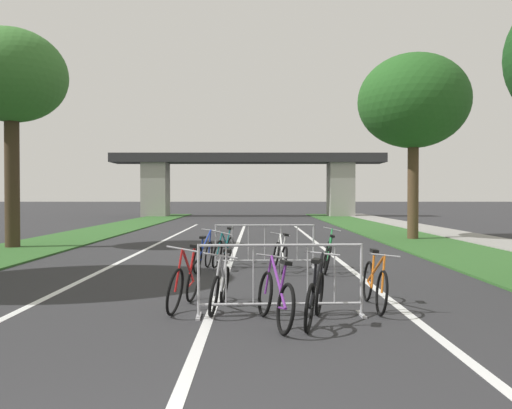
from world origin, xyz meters
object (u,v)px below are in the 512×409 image
object	(u,v)px
crowd_barrier_nearest	(282,280)
bicycle_blue_4	(205,255)
bicycle_green_5	(329,256)
crowd_barrier_second	(267,246)
bicycle_red_7	(187,283)
bicycle_silver_2	(222,287)
bicycle_white_8	(282,256)
bicycle_teal_0	(225,251)
tree_left_cypress_far	(14,78)
bicycle_orange_1	(376,284)
bicycle_black_3	(317,297)
bicycle_purple_6	(277,298)
tree_right_oak_near	(415,102)

from	to	relation	value
crowd_barrier_nearest	bicycle_blue_4	world-z (taller)	crowd_barrier_nearest
crowd_barrier_nearest	bicycle_green_5	world-z (taller)	crowd_barrier_nearest
bicycle_blue_4	crowd_barrier_second	bearing A→B (deg)	25.93
bicycle_green_5	bicycle_red_7	world-z (taller)	bicycle_red_7
bicycle_silver_2	bicycle_white_8	distance (m)	4.23
bicycle_teal_0	tree_left_cypress_far	bearing A→B (deg)	-18.68
bicycle_orange_1	bicycle_red_7	distance (m)	2.93
crowd_barrier_nearest	bicycle_silver_2	bearing A→B (deg)	154.63
bicycle_black_3	bicycle_green_5	bearing A→B (deg)	94.45
tree_left_cypress_far	bicycle_purple_6	xyz separation A→B (m)	(8.32, -10.18, -5.26)
tree_right_oak_near	bicycle_green_5	size ratio (longest dim) A/B	4.29
bicycle_black_3	bicycle_blue_4	bearing A→B (deg)	126.18
crowd_barrier_second	bicycle_orange_1	bearing A→B (deg)	-69.96
crowd_barrier_second	bicycle_black_3	distance (m)	5.49
crowd_barrier_nearest	bicycle_teal_0	world-z (taller)	crowd_barrier_nearest
tree_right_oak_near	bicycle_orange_1	xyz separation A→B (m)	(-4.37, -12.49, -5.07)
crowd_barrier_second	crowd_barrier_nearest	bearing A→B (deg)	-88.35
bicycle_black_3	bicycle_blue_4	distance (m)	5.41
bicycle_orange_1	bicycle_silver_2	xyz separation A→B (m)	(-2.39, -0.13, -0.03)
bicycle_teal_0	bicycle_black_3	xyz separation A→B (m)	(1.61, -5.83, -0.02)
crowd_barrier_second	bicycle_black_3	world-z (taller)	crowd_barrier_second
tree_left_cypress_far	bicycle_blue_4	bearing A→B (deg)	-36.69
crowd_barrier_nearest	bicycle_red_7	bearing A→B (deg)	160.55
tree_left_cypress_far	bicycle_orange_1	xyz separation A→B (m)	(9.90, -9.12, -5.25)
bicycle_blue_4	bicycle_green_5	xyz separation A→B (m)	(2.86, -0.16, 0.00)
bicycle_purple_6	bicycle_white_8	distance (m)	5.02
bicycle_blue_4	bicycle_green_5	size ratio (longest dim) A/B	0.98
bicycle_orange_1	bicycle_white_8	size ratio (longest dim) A/B	1.02
bicycle_blue_4	bicycle_white_8	world-z (taller)	bicycle_blue_4
bicycle_green_5	bicycle_silver_2	bearing A→B (deg)	-112.58
tree_left_cypress_far	tree_right_oak_near	world-z (taller)	tree_right_oak_near
crowd_barrier_nearest	bicycle_orange_1	world-z (taller)	crowd_barrier_nearest
crowd_barrier_second	bicycle_white_8	world-z (taller)	crowd_barrier_second
bicycle_orange_1	bicycle_purple_6	size ratio (longest dim) A/B	1.03
crowd_barrier_second	bicycle_blue_4	world-z (taller)	crowd_barrier_second
bicycle_white_8	crowd_barrier_nearest	bearing A→B (deg)	-99.23
crowd_barrier_second	tree_left_cypress_far	bearing A→B (deg)	150.63
bicycle_orange_1	bicycle_white_8	xyz separation A→B (m)	(-1.29, 3.96, -0.02)
tree_left_cypress_far	bicycle_red_7	distance (m)	12.65
tree_left_cypress_far	bicycle_purple_6	distance (m)	14.16
bicycle_orange_1	bicycle_purple_6	xyz separation A→B (m)	(-1.58, -1.06, -0.01)
crowd_barrier_second	bicycle_orange_1	xyz separation A→B (m)	(1.63, -4.47, -0.15)
tree_left_cypress_far	bicycle_blue_4	xyz separation A→B (m)	(6.84, -5.10, -5.26)
crowd_barrier_second	bicycle_purple_6	world-z (taller)	crowd_barrier_second
bicycle_orange_1	bicycle_green_5	world-z (taller)	bicycle_green_5
bicycle_orange_1	bicycle_blue_4	distance (m)	5.05
crowd_barrier_second	bicycle_silver_2	world-z (taller)	crowd_barrier_second
crowd_barrier_second	bicycle_blue_4	xyz separation A→B (m)	(-1.43, -0.44, -0.16)
tree_left_cypress_far	bicycle_orange_1	distance (m)	14.45
bicycle_teal_0	bicycle_blue_4	xyz separation A→B (m)	(-0.41, -0.81, -0.02)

